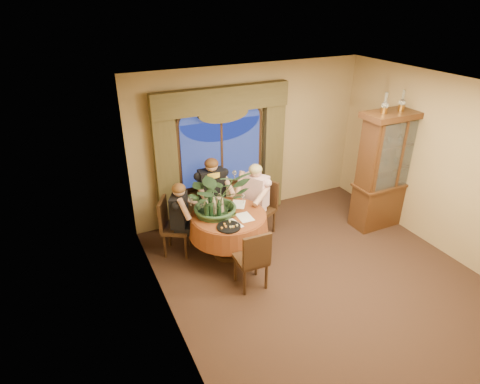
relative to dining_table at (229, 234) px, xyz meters
name	(u,v)px	position (x,y,z in m)	size (l,w,h in m)	color
floor	(324,281)	(1.00, -1.25, -0.38)	(5.00, 5.00, 0.00)	black
wall_back	(250,142)	(1.00, 1.25, 1.02)	(4.50, 4.50, 0.00)	#93794E
wall_right	(450,170)	(3.25, -1.25, 1.02)	(5.00, 5.00, 0.00)	#93794E
ceiling	(346,94)	(1.00, -1.25, 2.42)	(5.00, 5.00, 0.00)	white
window	(222,153)	(0.40, 1.18, 0.92)	(1.62, 0.10, 1.32)	navy
arched_transom	(221,110)	(0.40, 1.18, 1.71)	(1.60, 0.06, 0.44)	navy
drapery_left	(167,170)	(-0.63, 1.13, 0.80)	(0.38, 0.14, 2.32)	#41391E
drapery_right	(273,151)	(1.43, 1.13, 0.80)	(0.38, 0.14, 2.32)	#41391E
swag_valance	(222,99)	(0.40, 1.10, 1.90)	(2.45, 0.16, 0.42)	#41391E
dining_table	(229,234)	(0.00, 0.00, 0.00)	(1.28, 1.28, 0.75)	maroon
china_cabinet	(390,170)	(3.00, -0.29, 0.69)	(1.32, 0.52, 2.13)	#361F11
oil_lamp_left	(385,103)	(2.63, -0.29, 1.92)	(0.11, 0.11, 0.34)	#A5722D
oil_lamp_center	(403,100)	(3.00, -0.29, 1.92)	(0.11, 0.11, 0.34)	#A5722D
oil_lamp_right	(419,98)	(3.36, -0.29, 1.92)	(0.11, 0.11, 0.34)	#A5722D
chair_right	(261,209)	(0.77, 0.35, 0.10)	(0.42, 0.42, 0.96)	black
chair_back_right	(213,204)	(0.08, 0.87, 0.10)	(0.42, 0.42, 0.96)	black
chair_back	(176,227)	(-0.74, 0.42, 0.10)	(0.42, 0.42, 0.96)	black
chair_front_left	(251,258)	(-0.03, -0.84, 0.10)	(0.42, 0.42, 0.96)	black
person_pink	(256,200)	(0.68, 0.39, 0.29)	(0.48, 0.44, 1.34)	beige
person_back	(180,219)	(-0.69, 0.38, 0.26)	(0.45, 0.41, 1.26)	black
person_scarf	(212,195)	(0.05, 0.82, 0.32)	(0.50, 0.46, 1.40)	black
stoneware_vase	(220,205)	(-0.10, 0.11, 0.51)	(0.14, 0.14, 0.27)	tan
centerpiece_plant	(216,175)	(-0.13, 0.15, 1.02)	(1.02, 1.14, 0.89)	#2E502E
olive_bowl	(232,215)	(0.02, -0.07, 0.40)	(0.14, 0.14, 0.05)	#58622D
cheese_platter	(229,227)	(-0.16, -0.36, 0.39)	(0.36, 0.36, 0.02)	black
wine_bottle_0	(214,207)	(-0.22, 0.05, 0.54)	(0.07, 0.07, 0.33)	tan
wine_bottle_1	(207,212)	(-0.38, -0.05, 0.54)	(0.07, 0.07, 0.33)	black
wine_bottle_2	(206,207)	(-0.34, 0.08, 0.54)	(0.07, 0.07, 0.33)	tan
wine_bottle_3	(211,203)	(-0.23, 0.18, 0.54)	(0.07, 0.07, 0.33)	black
wine_bottle_4	(219,209)	(-0.19, -0.06, 0.54)	(0.07, 0.07, 0.33)	black
wine_bottle_5	(211,210)	(-0.31, -0.03, 0.54)	(0.07, 0.07, 0.33)	black
tasting_paper_0	(245,217)	(0.19, -0.20, 0.38)	(0.21, 0.30, 0.00)	white
tasting_paper_1	(238,204)	(0.28, 0.22, 0.38)	(0.21, 0.30, 0.00)	white
tasting_paper_2	(233,224)	(-0.07, -0.31, 0.38)	(0.21, 0.30, 0.00)	white
wine_glass_person_pink	(244,199)	(0.36, 0.21, 0.46)	(0.07, 0.07, 0.18)	silver
wine_glass_person_back	(202,208)	(-0.37, 0.20, 0.46)	(0.07, 0.07, 0.18)	silver
wine_glass_person_scarf	(220,198)	(0.03, 0.42, 0.46)	(0.07, 0.07, 0.18)	silver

